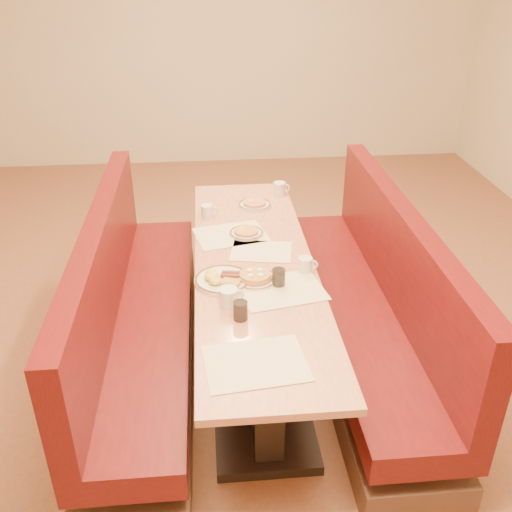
{
  "coord_description": "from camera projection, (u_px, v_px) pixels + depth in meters",
  "views": [
    {
      "loc": [
        -0.26,
        -2.93,
        2.41
      ],
      "look_at": [
        0.0,
        -0.1,
        0.85
      ],
      "focal_mm": 40.0,
      "sensor_mm": 36.0,
      "label": 1
    }
  ],
  "objects": [
    {
      "name": "placemat_near_left",
      "position": [
        256.0,
        363.0,
        2.56
      ],
      "size": [
        0.49,
        0.39,
        0.0
      ],
      "primitive_type": "cube",
      "rotation": [
        0.0,
        0.0,
        0.11
      ],
      "color": "beige",
      "rests_on": "diner_table"
    },
    {
      "name": "booth_right",
      "position": [
        369.0,
        311.0,
        3.62
      ],
      "size": [
        0.55,
        2.5,
        1.05
      ],
      "color": "#4C3326",
      "rests_on": "ground"
    },
    {
      "name": "coffee_mug_b",
      "position": [
        229.0,
        297.0,
        2.94
      ],
      "size": [
        0.13,
        0.1,
        0.1
      ],
      "rotation": [
        0.0,
        0.0,
        0.33
      ],
      "color": "silver",
      "rests_on": "diner_table"
    },
    {
      "name": "diner_table",
      "position": [
        255.0,
        315.0,
        3.55
      ],
      "size": [
        0.7,
        2.5,
        0.75
      ],
      "color": "black",
      "rests_on": "ground"
    },
    {
      "name": "extra_plate_far",
      "position": [
        246.0,
        233.0,
        3.69
      ],
      "size": [
        0.22,
        0.22,
        0.04
      ],
      "rotation": [
        0.0,
        0.0,
        -0.35
      ],
      "color": "silver",
      "rests_on": "diner_table"
    },
    {
      "name": "placemat_near_right",
      "position": [
        282.0,
        290.0,
        3.1
      ],
      "size": [
        0.5,
        0.42,
        0.0
      ],
      "primitive_type": "cube",
      "rotation": [
        0.0,
        0.0,
        0.2
      ],
      "color": "beige",
      "rests_on": "diner_table"
    },
    {
      "name": "coffee_mug_a",
      "position": [
        306.0,
        264.0,
        3.26
      ],
      "size": [
        0.12,
        0.08,
        0.09
      ],
      "rotation": [
        0.0,
        0.0,
        -0.12
      ],
      "color": "silver",
      "rests_on": "diner_table"
    },
    {
      "name": "room_envelope",
      "position": [
        254.0,
        54.0,
        2.8
      ],
      "size": [
        6.04,
        8.04,
        2.82
      ],
      "color": "beige",
      "rests_on": "ground"
    },
    {
      "name": "ground",
      "position": [
        255.0,
        362.0,
        3.73
      ],
      "size": [
        8.0,
        8.0,
        0.0
      ],
      "primitive_type": "plane",
      "color": "#9E6647",
      "rests_on": "ground"
    },
    {
      "name": "extra_plate_mid",
      "position": [
        255.0,
        204.0,
        4.09
      ],
      "size": [
        0.24,
        0.24,
        0.05
      ],
      "rotation": [
        0.0,
        0.0,
        0.17
      ],
      "color": "silver",
      "rests_on": "diner_table"
    },
    {
      "name": "placemat_far_left",
      "position": [
        231.0,
        235.0,
        3.69
      ],
      "size": [
        0.51,
        0.42,
        0.0
      ],
      "primitive_type": "cube",
      "rotation": [
        0.0,
        0.0,
        0.23
      ],
      "color": "beige",
      "rests_on": "diner_table"
    },
    {
      "name": "soda_tumbler_mid",
      "position": [
        279.0,
        278.0,
        3.12
      ],
      "size": [
        0.07,
        0.07,
        0.1
      ],
      "color": "black",
      "rests_on": "diner_table"
    },
    {
      "name": "coffee_mug_c",
      "position": [
        280.0,
        188.0,
        4.26
      ],
      "size": [
        0.13,
        0.09,
        0.1
      ],
      "rotation": [
        0.0,
        0.0,
        0.04
      ],
      "color": "silver",
      "rests_on": "diner_table"
    },
    {
      "name": "eggs_plate",
      "position": [
        222.0,
        279.0,
        3.17
      ],
      "size": [
        0.32,
        0.32,
        0.06
      ],
      "rotation": [
        0.0,
        0.0,
        -0.34
      ],
      "color": "silver",
      "rests_on": "diner_table"
    },
    {
      "name": "coffee_mug_d",
      "position": [
        208.0,
        211.0,
        3.92
      ],
      "size": [
        0.11,
        0.08,
        0.09
      ],
      "rotation": [
        0.0,
        0.0,
        0.02
      ],
      "color": "silver",
      "rests_on": "diner_table"
    },
    {
      "name": "pancake_plate",
      "position": [
        255.0,
        278.0,
        3.18
      ],
      "size": [
        0.25,
        0.25,
        0.06
      ],
      "rotation": [
        0.0,
        0.0,
        0.34
      ],
      "color": "silver",
      "rests_on": "diner_table"
    },
    {
      "name": "booth_left",
      "position": [
        136.0,
        323.0,
        3.5
      ],
      "size": [
        0.55,
        2.5,
        1.05
      ],
      "color": "#4C3326",
      "rests_on": "ground"
    },
    {
      "name": "placemat_far_right",
      "position": [
        261.0,
        251.0,
        3.49
      ],
      "size": [
        0.41,
        0.34,
        0.0
      ],
      "primitive_type": "cube",
      "rotation": [
        0.0,
        0.0,
        -0.18
      ],
      "color": "beige",
      "rests_on": "diner_table"
    },
    {
      "name": "soda_tumbler_near",
      "position": [
        240.0,
        311.0,
        2.84
      ],
      "size": [
        0.07,
        0.07,
        0.1
      ],
      "color": "black",
      "rests_on": "diner_table"
    }
  ]
}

